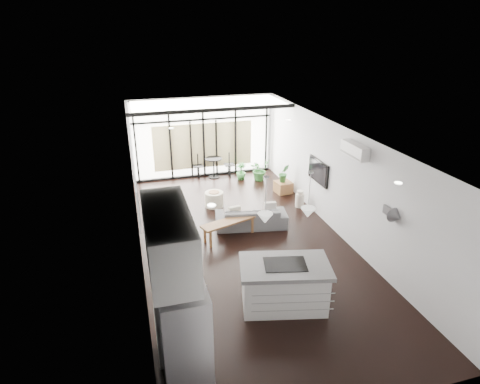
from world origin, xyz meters
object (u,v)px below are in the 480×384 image
sofa (251,214)px  milk_can (300,199)px  island (284,285)px  fridge (185,338)px  console_bench (229,229)px  pouf (214,199)px  tv (318,171)px

sofa → milk_can: size_ratio=3.69×
island → milk_can: island is taller
island → fridge: fridge is taller
console_bench → milk_can: 2.77m
milk_can → island: bearing=-117.7°
island → pouf: island is taller
console_bench → tv: tv is taller
fridge → tv: size_ratio=1.59×
fridge → console_bench: 4.58m
tv → milk_can: bearing=114.2°
fridge → pouf: 6.43m
pouf → milk_can: size_ratio=1.08×
console_bench → milk_can: milk_can is taller
fridge → sofa: (2.47, 4.61, -0.50)m
sofa → pouf: bearing=-55.9°
island → console_bench: (-0.35, 2.87, -0.22)m
milk_can → sofa: bearing=-156.0°
pouf → tv: tv is taller
tv → console_bench: bearing=-166.3°
fridge → pouf: fridge is taller
pouf → milk_can: (2.45, -0.75, 0.04)m
island → sofa: bearing=96.7°
fridge → console_bench: bearing=67.4°
island → console_bench: island is taller
sofa → tv: size_ratio=1.73×
milk_can → tv: tv is taller
island → milk_can: (2.14, 4.08, -0.21)m
console_bench → tv: size_ratio=1.36×
island → tv: tv is taller
console_bench → pouf: (0.05, 1.96, -0.02)m
sofa → pouf: (-0.68, 1.53, -0.15)m
island → pouf: bearing=106.8°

